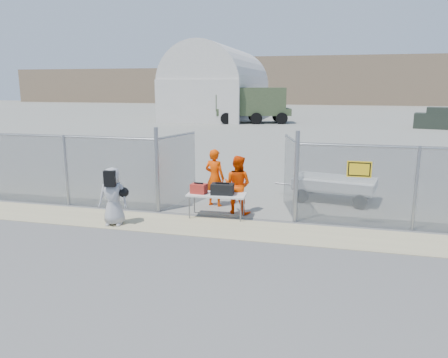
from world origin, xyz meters
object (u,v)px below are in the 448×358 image
(folding_table, at_px, (217,206))
(visitor, at_px, (113,196))
(security_worker_left, at_px, (215,178))
(utility_trailer, at_px, (335,189))
(security_worker_right, at_px, (237,185))

(folding_table, bearing_deg, visitor, -155.45)
(security_worker_left, xyz_separation_m, utility_trailer, (3.59, 1.54, -0.49))
(security_worker_left, height_order, security_worker_right, security_worker_left)
(security_worker_right, relative_size, utility_trailer, 0.52)
(security_worker_right, xyz_separation_m, utility_trailer, (2.75, 2.13, -0.45))
(security_worker_left, relative_size, visitor, 1.14)
(folding_table, height_order, utility_trailer, utility_trailer)
(security_worker_right, height_order, utility_trailer, security_worker_right)
(visitor, distance_m, utility_trailer, 6.99)
(security_worker_right, bearing_deg, security_worker_left, -21.80)
(security_worker_left, height_order, utility_trailer, security_worker_left)
(security_worker_left, relative_size, security_worker_right, 1.05)
(folding_table, bearing_deg, utility_trailer, 37.28)
(security_worker_left, xyz_separation_m, visitor, (-2.12, -2.46, -0.11))
(visitor, bearing_deg, security_worker_right, 22.39)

